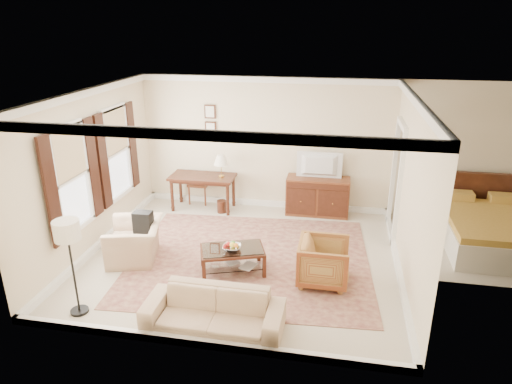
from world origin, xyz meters
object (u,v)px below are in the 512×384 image
(writing_desk, at_px, (203,180))
(sideboard, at_px, (318,196))
(tv, at_px, (319,158))
(club_armchair, at_px, (134,235))
(striped_armchair, at_px, (324,260))
(sofa, at_px, (213,306))
(coffee_table, at_px, (232,254))

(writing_desk, height_order, sideboard, sideboard)
(tv, height_order, club_armchair, tv)
(writing_desk, distance_m, tv, 2.61)
(striped_armchair, bearing_deg, club_armchair, 87.10)
(tv, bearing_deg, striped_armchair, 95.46)
(striped_armchair, bearing_deg, writing_desk, 47.25)
(tv, relative_size, club_armchair, 0.89)
(sideboard, height_order, striped_armchair, sideboard)
(tv, bearing_deg, writing_desk, 3.33)
(sofa, bearing_deg, writing_desk, 109.25)
(striped_armchair, height_order, sofa, striped_armchair)
(sideboard, bearing_deg, tv, -90.00)
(sideboard, xyz_separation_m, striped_armchair, (0.27, -2.79, -0.01))
(tv, height_order, sofa, tv)
(striped_armchair, distance_m, sofa, 2.05)
(tv, distance_m, striped_armchair, 2.92)
(club_armchair, distance_m, sofa, 2.54)
(coffee_table, xyz_separation_m, club_armchair, (-1.80, 0.15, 0.11))
(striped_armchair, xyz_separation_m, sofa, (-1.41, -1.49, -0.03))
(coffee_table, bearing_deg, writing_desk, 116.47)
(club_armchair, bearing_deg, striped_armchair, 72.25)
(writing_desk, distance_m, striped_armchair, 3.84)
(tv, distance_m, club_armchair, 4.08)
(sideboard, xyz_separation_m, coffee_table, (-1.25, -2.74, -0.08))
(sideboard, xyz_separation_m, tv, (0.00, -0.02, 0.87))
(club_armchair, bearing_deg, sofa, 34.19)
(coffee_table, bearing_deg, sofa, -86.28)
(striped_armchair, distance_m, club_armchair, 3.32)
(tv, relative_size, coffee_table, 0.77)
(sideboard, relative_size, striped_armchair, 1.65)
(tv, bearing_deg, sideboard, -90.00)
(coffee_table, relative_size, striped_armchair, 1.46)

